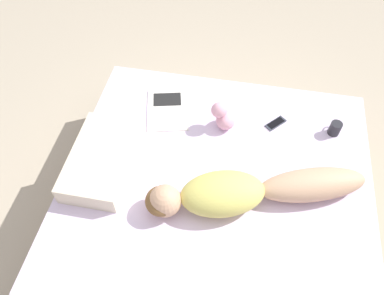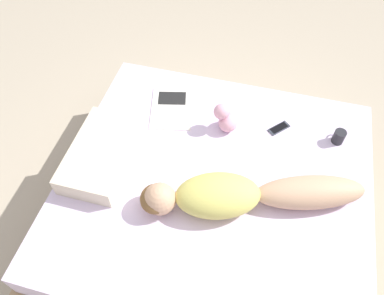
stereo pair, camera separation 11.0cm
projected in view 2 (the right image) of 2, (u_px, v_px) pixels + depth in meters
name	position (u px, v px, depth m)	size (l,w,h in m)	color
ground_plane	(212.00, 216.00, 2.79)	(12.00, 12.00, 0.00)	#B7A88E
bed	(213.00, 200.00, 2.59)	(1.88, 2.01, 0.51)	tan
person	(242.00, 195.00, 2.21)	(0.61, 1.34, 0.21)	tan
open_magazine	(171.00, 108.00, 2.75)	(0.46, 0.38, 0.01)	silver
coffee_mug	(339.00, 136.00, 2.53)	(0.11, 0.08, 0.10)	#232328
cell_phone	(279.00, 128.00, 2.63)	(0.16, 0.15, 0.01)	#333842
plush_toy	(226.00, 119.00, 2.57)	(0.15, 0.17, 0.21)	#DB9EB2
pillow	(102.00, 154.00, 2.42)	(0.64, 0.37, 0.14)	beige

